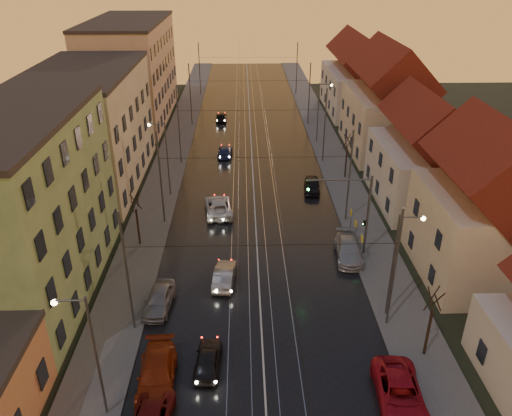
{
  "coord_description": "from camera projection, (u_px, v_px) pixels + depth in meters",
  "views": [
    {
      "loc": [
        -1.09,
        -17.6,
        22.74
      ],
      "look_at": [
        -0.0,
        21.97,
        2.47
      ],
      "focal_mm": 35.0,
      "sensor_mm": 36.0,
      "label": 1
    }
  ],
  "objects": [
    {
      "name": "parked_right_1",
      "position": [
        349.0,
        250.0,
        41.5
      ],
      "size": [
        2.5,
        5.3,
        1.49
      ],
      "primitive_type": "imported",
      "rotation": [
        0.0,
        0.0,
        -0.08
      ],
      "color": "#A8A9AE",
      "rests_on": "ground"
    },
    {
      "name": "catenary_pole_r_2",
      "position": [
        349.0,
        177.0,
        45.57
      ],
      "size": [
        0.16,
        0.16,
        9.0
      ],
      "primitive_type": "cylinder",
      "color": "#595B60",
      "rests_on": "ground"
    },
    {
      "name": "catenary_pole_l_3",
      "position": [
        179.0,
        128.0,
        58.49
      ],
      "size": [
        0.16,
        0.16,
        9.0
      ],
      "primitive_type": "cylinder",
      "color": "#595B60",
      "rests_on": "ground"
    },
    {
      "name": "house_right_2",
      "position": [
        426.0,
        159.0,
        49.27
      ],
      "size": [
        9.18,
        12.24,
        9.2
      ],
      "color": "silver",
      "rests_on": "ground"
    },
    {
      "name": "street_lamp_1",
      "position": [
        399.0,
        256.0,
        32.95
      ],
      "size": [
        1.75,
        0.32,
        8.0
      ],
      "color": "#595B60",
      "rests_on": "ground"
    },
    {
      "name": "street_lamp_3",
      "position": [
        321.0,
        107.0,
        64.98
      ],
      "size": [
        1.75,
        0.32,
        8.0
      ],
      "color": "#595B60",
      "rests_on": "ground"
    },
    {
      "name": "bare_tree_2",
      "position": [
        346.0,
        157.0,
        55.43
      ],
      "size": [
        1.09,
        1.09,
        5.11
      ],
      "color": "black",
      "rests_on": "ground"
    },
    {
      "name": "catenary_pole_l_2",
      "position": [
        161.0,
        179.0,
        45.15
      ],
      "size": [
        0.16,
        0.16,
        9.0
      ],
      "primitive_type": "cylinder",
      "color": "#595B60",
      "rests_on": "ground"
    },
    {
      "name": "apartment_left_1",
      "position": [
        11.0,
        212.0,
        35.12
      ],
      "size": [
        10.0,
        18.0,
        13.0
      ],
      "primitive_type": "cube",
      "color": "#628253",
      "rests_on": "ground"
    },
    {
      "name": "traffic_light_mast",
      "position": [
        356.0,
        206.0,
        40.17
      ],
      "size": [
        5.3,
        0.32,
        7.2
      ],
      "color": "#595B60",
      "rests_on": "ground"
    },
    {
      "name": "driving_car_0",
      "position": [
        208.0,
        359.0,
        30.41
      ],
      "size": [
        1.78,
        3.9,
        1.3
      ],
      "primitive_type": "imported",
      "rotation": [
        0.0,
        0.0,
        3.07
      ],
      "color": "black",
      "rests_on": "ground"
    },
    {
      "name": "catenary_pole_r_3",
      "position": [
        325.0,
        126.0,
        58.91
      ],
      "size": [
        0.16,
        0.16,
        9.0
      ],
      "primitive_type": "cylinder",
      "color": "#595B60",
      "rests_on": "ground"
    },
    {
      "name": "house_right_3",
      "position": [
        388.0,
        106.0,
        62.09
      ],
      "size": [
        9.18,
        14.28,
        11.5
      ],
      "color": "beige",
      "rests_on": "ground"
    },
    {
      "name": "tram_rail_2",
      "position": [
        258.0,
        159.0,
        61.64
      ],
      "size": [
        0.06,
        120.0,
        0.03
      ],
      "primitive_type": "cube",
      "color": "gray",
      "rests_on": "road"
    },
    {
      "name": "house_right_4",
      "position": [
        357.0,
        79.0,
        78.45
      ],
      "size": [
        9.18,
        16.32,
        10.0
      ],
      "color": "silver",
      "rests_on": "ground"
    },
    {
      "name": "street_lamp_0",
      "position": [
        88.0,
        347.0,
        25.38
      ],
      "size": [
        1.75,
        0.32,
        8.0
      ],
      "color": "#595B60",
      "rests_on": "ground"
    },
    {
      "name": "catenary_pole_r_4",
      "position": [
        309.0,
        94.0,
        72.26
      ],
      "size": [
        0.16,
        0.16,
        9.0
      ],
      "primitive_type": "cylinder",
      "color": "#595B60",
      "rests_on": "ground"
    },
    {
      "name": "driving_car_3",
      "position": [
        225.0,
        151.0,
        62.39
      ],
      "size": [
        1.91,
        4.29,
        1.22
      ],
      "primitive_type": "imported",
      "rotation": [
        0.0,
        0.0,
        3.09
      ],
      "color": "navy",
      "rests_on": "ground"
    },
    {
      "name": "parked_left_3",
      "position": [
        159.0,
        299.0,
        35.56
      ],
      "size": [
        2.15,
        4.51,
        1.49
      ],
      "primitive_type": "imported",
      "rotation": [
        0.0,
        0.0,
        -0.09
      ],
      "color": "gray",
      "rests_on": "ground"
    },
    {
      "name": "tram_rail_1",
      "position": [
        246.0,
        159.0,
        61.6
      ],
      "size": [
        0.06,
        120.0,
        0.03
      ],
      "primitive_type": "cube",
      "color": "gray",
      "rests_on": "road"
    },
    {
      "name": "street_lamp_2",
      "position": [
        164.0,
        152.0,
        50.3
      ],
      "size": [
        1.75,
        0.32,
        8.0
      ],
      "color": "#595B60",
      "rests_on": "ground"
    },
    {
      "name": "parked_left_2",
      "position": [
        157.0,
        374.0,
        29.2
      ],
      "size": [
        2.39,
        5.38,
        1.53
      ],
      "primitive_type": "imported",
      "rotation": [
        0.0,
        0.0,
        0.05
      ],
      "color": "maroon",
      "rests_on": "ground"
    },
    {
      "name": "road",
      "position": [
        252.0,
        159.0,
        61.64
      ],
      "size": [
        16.0,
        120.0,
        0.04
      ],
      "primitive_type": "cube",
      "color": "black",
      "rests_on": "ground"
    },
    {
      "name": "house_right_1",
      "position": [
        485.0,
        212.0,
        37.33
      ],
      "size": [
        8.67,
        10.2,
        10.8
      ],
      "color": "beige",
      "rests_on": "ground"
    },
    {
      "name": "sidewalk_left",
      "position": [
        171.0,
        160.0,
        61.37
      ],
      "size": [
        4.0,
        120.0,
        0.15
      ],
      "primitive_type": "cube",
      "color": "#4C4C4C",
      "rests_on": "ground"
    },
    {
      "name": "sidewalk_right",
      "position": [
        332.0,
        158.0,
        61.85
      ],
      "size": [
        4.0,
        120.0,
        0.15
      ],
      "primitive_type": "cube",
      "color": "#4C4C4C",
      "rests_on": "ground"
    },
    {
      "name": "bare_tree_1",
      "position": [
        430.0,
        324.0,
        30.51
      ],
      "size": [
        1.09,
        1.09,
        5.11
      ],
      "color": "black",
      "rests_on": "ground"
    },
    {
      "name": "driving_car_4",
      "position": [
        221.0,
        117.0,
        75.42
      ],
      "size": [
        1.6,
        3.88,
        1.32
      ],
      "primitive_type": "imported",
      "rotation": [
        0.0,
        0.0,
        3.15
      ],
      "color": "black",
      "rests_on": "ground"
    },
    {
      "name": "catenary_pole_l_4",
      "position": [
        190.0,
        95.0,
        71.84
      ],
      "size": [
        0.16,
        0.16,
        9.0
      ],
      "primitive_type": "cylinder",
      "color": "#595B60",
      "rests_on": "ground"
    },
    {
      "name": "driving_car_2",
      "position": [
        218.0,
        206.0,
        48.56
      ],
      "size": [
        3.1,
        5.61,
        1.49
      ],
      "primitive_type": "imported",
      "rotation": [
        0.0,
        0.0,
        3.26
      ],
      "color": "silver",
      "rests_on": "ground"
    },
    {
      "name": "parked_right_0",
      "position": [
        400.0,
        394.0,
        27.91
      ],
      "size": [
        2.92,
        5.64,
        1.52
      ],
      "primitive_type": "imported",
      "rotation": [
        0.0,
        0.0,
        -0.07
      ],
      "color": "#AC111F",
      "rests_on": "ground"
    },
    {
      "name": "catenary_pole_r_1",
      "position": [
        394.0,
        270.0,
        32.22
      ],
      "size": [
        0.16,
        0.16,
        9.0
      ],
      "primitive_type": "cylinder",
      "color": "#595B60",
      "rests_on": "ground"
    },
    {
      "name": "parked_right_2",
      "position": [
        312.0,
        186.0,
        53.05
      ],
      "size": [
        2.04,
        4.22,
        1.39
      ],
      "primitive_type": "imported",
      "rotation": [
        0.0,
        0.0,
        -0.1
      ],
      "color": "black",
      "rests_on": "ground"
    },
    {
      "name": "tram_rail_3",
      "position": [
        270.0,
        159.0,
        61.67
      ],
      "size": [
        0.06,
        120.0,
        0.03
      ],
      "primitive_type": "cube",
      "color": "gray",
      "rests_on": "road"
    },
    {
      "name": "apartment_left_2",
      "position": [
        89.0,
        129.0,
        53.14
      ],
      "size": [
        10.0,
        20.0,
        12.0
      ],
      "primitive_type": "cube",
      "color": "#AEA887",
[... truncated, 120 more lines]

